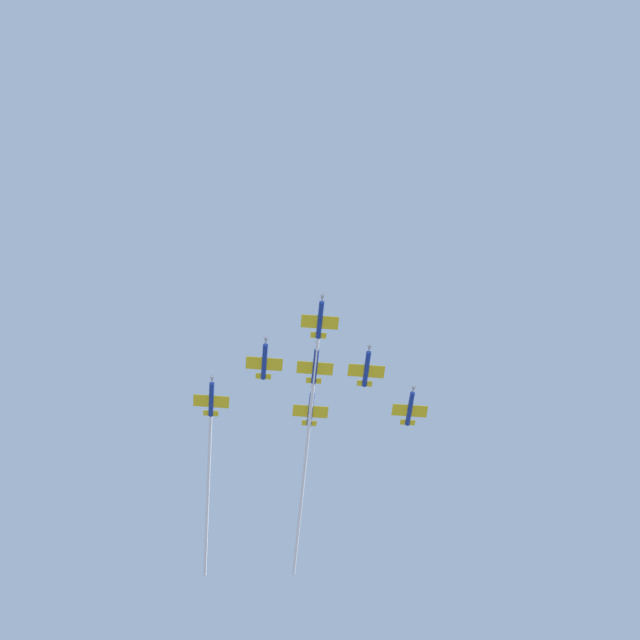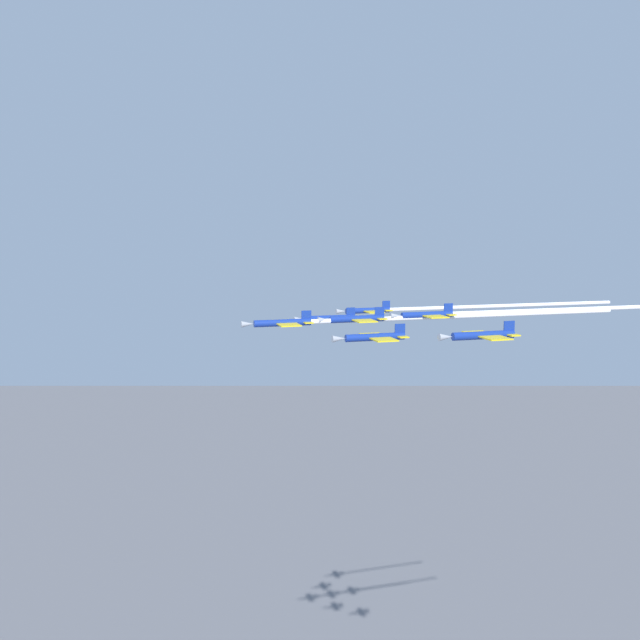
{
  "view_description": "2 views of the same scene",
  "coord_description": "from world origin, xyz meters",
  "px_view_note": "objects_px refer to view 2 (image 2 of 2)",
  "views": [
    {
      "loc": [
        122.34,
        -16.8,
        3.55
      ],
      "look_at": [
        -7.03,
        17.08,
        207.69
      ],
      "focal_mm": 58.36,
      "sensor_mm": 36.0,
      "label": 1
    },
    {
      "loc": [
        38.01,
        124.68,
        223.15
      ],
      "look_at": [
        -11.18,
        23.34,
        208.67
      ],
      "focal_mm": 38.37,
      "sensor_mm": 36.0,
      "label": 2
    }
  ],
  "objects_px": {
    "jet_port_inner": "(374,337)",
    "jet_starboard_inner": "(329,318)",
    "jet_port_outer": "(356,319)",
    "jet_center_rear": "(454,308)",
    "jet_starboard_outer": "(482,335)",
    "jet_port_trail": "(519,311)",
    "jet_lead": "(404,318)"
  },
  "relations": [
    {
      "from": "jet_starboard_outer",
      "to": "jet_port_trail",
      "type": "bearing_deg",
      "value": -41.44
    },
    {
      "from": "jet_starboard_outer",
      "to": "jet_port_trail",
      "type": "relative_size",
      "value": 0.19
    },
    {
      "from": "jet_center_rear",
      "to": "jet_port_trail",
      "type": "xyz_separation_m",
      "value": [
        3.24,
        24.49,
        1.83
      ]
    },
    {
      "from": "jet_port_outer",
      "to": "jet_starboard_outer",
      "type": "bearing_deg",
      "value": -155.77
    },
    {
      "from": "jet_center_rear",
      "to": "jet_port_trail",
      "type": "height_order",
      "value": "jet_port_trail"
    },
    {
      "from": "jet_port_inner",
      "to": "jet_center_rear",
      "type": "bearing_deg",
      "value": -41.88
    },
    {
      "from": "jet_lead",
      "to": "jet_port_inner",
      "type": "xyz_separation_m",
      "value": [
        12.54,
        10.38,
        -1.18
      ]
    },
    {
      "from": "jet_lead",
      "to": "jet_center_rear",
      "type": "relative_size",
      "value": 1.07
    },
    {
      "from": "jet_lead",
      "to": "jet_port_inner",
      "type": "bearing_deg",
      "value": 139.31
    },
    {
      "from": "jet_port_trail",
      "to": "jet_center_rear",
      "type": "bearing_deg",
      "value": 2.15
    },
    {
      "from": "jet_port_inner",
      "to": "jet_port_outer",
      "type": "xyz_separation_m",
      "value": [
        -3.29,
        -11.96,
        1.39
      ]
    },
    {
      "from": "jet_port_outer",
      "to": "jet_port_inner",
      "type": "bearing_deg",
      "value": 174.29
    },
    {
      "from": "jet_port_inner",
      "to": "jet_port_outer",
      "type": "bearing_deg",
      "value": -5.71
    },
    {
      "from": "jet_starboard_inner",
      "to": "jet_port_inner",
      "type": "bearing_deg",
      "value": 180.0
    },
    {
      "from": "jet_port_inner",
      "to": "jet_starboard_inner",
      "type": "height_order",
      "value": "jet_starboard_inner"
    },
    {
      "from": "jet_lead",
      "to": "jet_port_inner",
      "type": "relative_size",
      "value": 5.82
    },
    {
      "from": "jet_lead",
      "to": "jet_port_outer",
      "type": "relative_size",
      "value": 5.82
    },
    {
      "from": "jet_center_rear",
      "to": "jet_port_trail",
      "type": "distance_m",
      "value": 24.77
    },
    {
      "from": "jet_port_inner",
      "to": "jet_starboard_inner",
      "type": "relative_size",
      "value": 1.0
    },
    {
      "from": "jet_starboard_outer",
      "to": "jet_port_inner",
      "type": "bearing_deg",
      "value": 45.0
    },
    {
      "from": "jet_port_outer",
      "to": "jet_port_trail",
      "type": "distance_m",
      "value": 32.9
    },
    {
      "from": "jet_starboard_inner",
      "to": "jet_port_trail",
      "type": "height_order",
      "value": "jet_port_trail"
    },
    {
      "from": "jet_port_outer",
      "to": "jet_center_rear",
      "type": "bearing_deg",
      "value": -52.33
    },
    {
      "from": "jet_lead",
      "to": "jet_starboard_inner",
      "type": "relative_size",
      "value": 5.82
    },
    {
      "from": "jet_starboard_outer",
      "to": "jet_center_rear",
      "type": "bearing_deg",
      "value": -22.91
    },
    {
      "from": "jet_port_inner",
      "to": "jet_port_outer",
      "type": "height_order",
      "value": "jet_port_outer"
    },
    {
      "from": "jet_starboard_outer",
      "to": "jet_lead",
      "type": "bearing_deg",
      "value": 4.01
    },
    {
      "from": "jet_port_inner",
      "to": "jet_port_outer",
      "type": "relative_size",
      "value": 1.0
    },
    {
      "from": "jet_port_inner",
      "to": "jet_starboard_outer",
      "type": "relative_size",
      "value": 1.0
    },
    {
      "from": "jet_port_outer",
      "to": "jet_center_rear",
      "type": "relative_size",
      "value": 0.18
    },
    {
      "from": "jet_port_inner",
      "to": "jet_starboard_outer",
      "type": "bearing_deg",
      "value": -135.0
    },
    {
      "from": "jet_lead",
      "to": "jet_port_trail",
      "type": "xyz_separation_m",
      "value": [
        -23.18,
        3.96,
        0.47
      ]
    }
  ]
}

